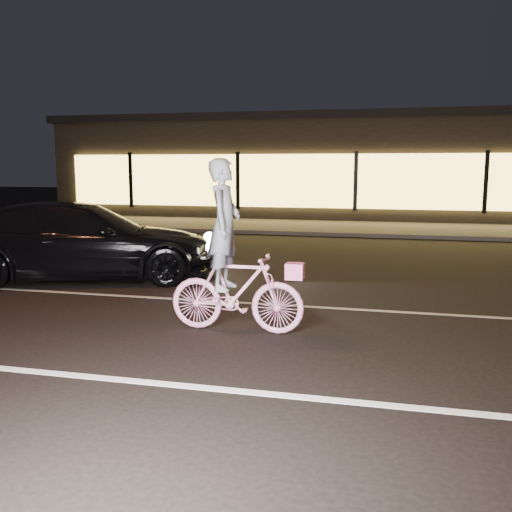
# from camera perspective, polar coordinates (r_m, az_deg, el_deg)

# --- Properties ---
(ground) EXTENTS (90.00, 90.00, 0.00)m
(ground) POSITION_cam_1_polar(r_m,az_deg,el_deg) (7.08, 1.38, -8.87)
(ground) COLOR black
(ground) RESTS_ON ground
(lane_stripe_near) EXTENTS (60.00, 0.12, 0.01)m
(lane_stripe_near) POSITION_cam_1_polar(r_m,az_deg,el_deg) (5.71, -1.92, -13.33)
(lane_stripe_near) COLOR silver
(lane_stripe_near) RESTS_ON ground
(lane_stripe_far) EXTENTS (60.00, 0.10, 0.01)m
(lane_stripe_far) POSITION_cam_1_polar(r_m,az_deg,el_deg) (8.97, 4.11, -5.00)
(lane_stripe_far) COLOR gray
(lane_stripe_far) RESTS_ON ground
(sidewalk) EXTENTS (30.00, 4.00, 0.12)m
(sidewalk) POSITION_cam_1_polar(r_m,az_deg,el_deg) (19.75, 9.46, 2.77)
(sidewalk) COLOR #383533
(sidewalk) RESTS_ON ground
(storefront) EXTENTS (25.40, 8.42, 4.20)m
(storefront) POSITION_cam_1_polar(r_m,az_deg,el_deg) (25.59, 10.60, 8.83)
(storefront) COLOR black
(storefront) RESTS_ON ground
(cyclist) EXTENTS (1.80, 0.62, 2.27)m
(cyclist) POSITION_cam_1_polar(r_m,az_deg,el_deg) (7.45, -2.30, -1.55)
(cyclist) COLOR #FF3A9D
(cyclist) RESTS_ON ground
(sedan) EXTENTS (5.53, 3.76, 1.49)m
(sedan) POSITION_cam_1_polar(r_m,az_deg,el_deg) (11.40, -16.98, 1.43)
(sedan) COLOR black
(sedan) RESTS_ON ground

